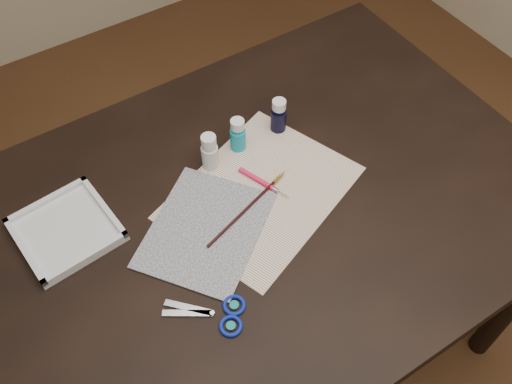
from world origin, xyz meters
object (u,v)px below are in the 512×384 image
paint_bottle_cyan (238,134)px  paint_bottle_navy (279,115)px  canvas (206,230)px  paint_bottle_white (210,151)px  scissors (204,315)px  paper (261,192)px  palette_tray (66,229)px

paint_bottle_cyan → paint_bottle_navy: size_ratio=0.98×
canvas → paint_bottle_white: bearing=56.5°
canvas → scissors: 0.19m
paper → scissors: size_ratio=2.29×
paint_bottle_cyan → scissors: bearing=-130.3°
canvas → paint_bottle_white: 0.18m
paint_bottle_white → scissors: 0.37m
paint_bottle_white → paint_bottle_cyan: size_ratio=1.06×
paper → palette_tray: (-0.39, 0.13, 0.01)m
paint_bottle_cyan → paint_bottle_navy: bearing=-0.4°
paper → scissors: (-0.25, -0.19, 0.00)m
paper → canvas: 0.15m
paint_bottle_cyan → paint_bottle_white: bearing=-171.5°
paint_bottle_white → scissors: bearing=-122.0°
paint_bottle_white → palette_tray: paint_bottle_white is taller
scissors → paint_bottle_navy: bearing=-107.3°
paint_bottle_navy → palette_tray: 0.53m
canvas → paint_bottle_navy: bearing=28.8°
paint_bottle_white → paint_bottle_navy: paint_bottle_white is taller
paper → canvas: canvas is taller
paint_bottle_cyan → paint_bottle_navy: 0.11m
paint_bottle_white → scissors: size_ratio=0.54×
paint_bottle_cyan → palette_tray: 0.42m
paint_bottle_navy → paint_bottle_white: bearing=-176.6°
paper → paint_bottle_cyan: size_ratio=4.51×
paint_bottle_navy → scissors: bearing=-140.0°
paper → canvas: bearing=-171.9°
paint_bottle_cyan → paper: bearing=-101.4°
scissors → canvas: bearing=-87.9°
canvas → paint_bottle_white: (0.10, 0.15, 0.04)m
paint_bottle_white → canvas: bearing=-123.5°
canvas → paint_bottle_cyan: paint_bottle_cyan is taller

